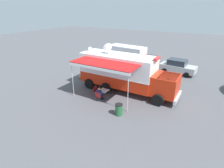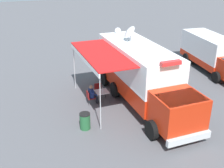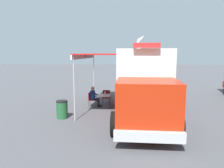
{
  "view_description": "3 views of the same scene",
  "coord_description": "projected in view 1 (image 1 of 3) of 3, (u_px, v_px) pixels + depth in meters",
  "views": [
    {
      "loc": [
        14.59,
        7.64,
        7.48
      ],
      "look_at": [
        1.81,
        0.4,
        1.29
      ],
      "focal_mm": 28.92,
      "sensor_mm": 36.0,
      "label": 1
    },
    {
      "loc": [
        7.5,
        14.45,
        8.25
      ],
      "look_at": [
        1.9,
        0.56,
        1.49
      ],
      "focal_mm": 44.42,
      "sensor_mm": 36.0,
      "label": 2
    },
    {
      "loc": [
        0.85,
        12.47,
        3.3
      ],
      "look_at": [
        1.79,
        -0.6,
        1.37
      ],
      "focal_mm": 33.52,
      "sensor_mm": 36.0,
      "label": 3
    }
  ],
  "objects": [
    {
      "name": "lot_stripe",
      "position": [
        109.0,
        78.0,
        20.88
      ],
      "size": [
        0.2,
        4.8,
        0.01
      ],
      "primitive_type": "cube",
      "rotation": [
        0.0,
        0.0,
        -0.02
      ],
      "color": "silver",
      "rests_on": "ground"
    },
    {
      "name": "traffic_cone",
      "position": [
        80.0,
        76.0,
        20.61
      ],
      "size": [
        0.36,
        0.36,
        0.58
      ],
      "color": "black",
      "rests_on": "ground"
    },
    {
      "name": "folding_table",
      "position": [
        104.0,
        91.0,
        16.07
      ],
      "size": [
        0.81,
        0.81,
        0.73
      ],
      "color": "silver",
      "rests_on": "ground"
    },
    {
      "name": "command_truck",
      "position": [
        124.0,
        72.0,
        16.94
      ],
      "size": [
        4.95,
        9.53,
        4.53
      ],
      "color": "red",
      "rests_on": "ground"
    },
    {
      "name": "water_bottle",
      "position": [
        104.0,
        89.0,
        16.08
      ],
      "size": [
        0.07,
        0.07,
        0.22
      ],
      "color": "silver",
      "rests_on": "folding_table"
    },
    {
      "name": "folding_chair_beside_table",
      "position": [
        96.0,
        90.0,
        16.57
      ],
      "size": [
        0.49,
        0.49,
        0.87
      ],
      "color": "maroon",
      "rests_on": "ground"
    },
    {
      "name": "ground_plane",
      "position": [
        117.0,
        89.0,
        18.07
      ],
      "size": [
        100.0,
        100.0,
        0.0
      ],
      "primitive_type": "plane",
      "color": "#515156"
    },
    {
      "name": "trash_bin",
      "position": [
        119.0,
        110.0,
        13.52
      ],
      "size": [
        0.57,
        0.57,
        0.91
      ],
      "color": "#235B33",
      "rests_on": "ground"
    },
    {
      "name": "folding_chair_at_table",
      "position": [
        99.0,
        96.0,
        15.5
      ],
      "size": [
        0.49,
        0.49,
        0.87
      ],
      "color": "maroon",
      "rests_on": "ground"
    },
    {
      "name": "support_truck",
      "position": [
        130.0,
        56.0,
        24.8
      ],
      "size": [
        3.01,
        7.01,
        2.7
      ],
      "color": "white",
      "rests_on": "ground"
    },
    {
      "name": "car_behind_truck",
      "position": [
        178.0,
        67.0,
        22.07
      ],
      "size": [
        2.35,
        4.37,
        1.76
      ],
      "color": "#B2B5BA",
      "rests_on": "ground"
    },
    {
      "name": "seated_responder",
      "position": [
        100.0,
        94.0,
        15.6
      ],
      "size": [
        0.67,
        0.56,
        1.25
      ],
      "color": "navy",
      "rests_on": "ground"
    }
  ]
}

